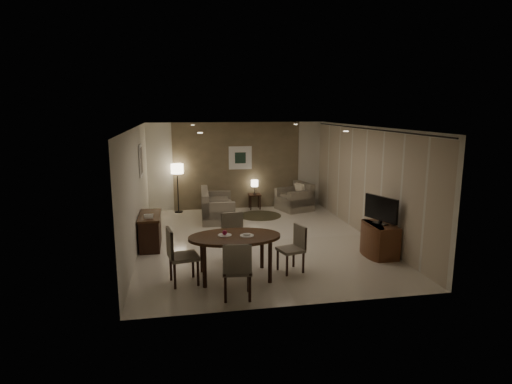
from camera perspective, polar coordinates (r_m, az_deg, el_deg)
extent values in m
cube|color=beige|center=(10.33, 0.20, -6.48)|extent=(5.50, 7.00, 0.00)
cube|color=white|center=(9.85, 0.21, 8.66)|extent=(5.50, 7.00, 0.00)
cube|color=#79664B|center=(13.42, -2.55, 3.53)|extent=(5.50, 0.00, 2.70)
cube|color=beige|center=(9.88, -15.67, 0.36)|extent=(0.00, 7.00, 2.70)
cube|color=beige|center=(10.84, 14.65, 1.34)|extent=(0.00, 7.00, 2.70)
cube|color=#79664B|center=(13.40, -2.54, 3.52)|extent=(3.96, 0.03, 2.70)
cylinder|color=black|center=(10.68, 14.65, 8.17)|extent=(0.03, 6.80, 0.03)
cube|color=silver|center=(13.36, -2.11, 4.58)|extent=(0.72, 0.03, 0.72)
cube|color=#192D20|center=(13.34, -2.10, 4.57)|extent=(0.34, 0.01, 0.34)
cube|color=silver|center=(10.99, -15.11, 4.08)|extent=(0.03, 0.60, 0.80)
cube|color=gray|center=(10.98, -15.03, 4.09)|extent=(0.01, 0.46, 0.64)
cylinder|color=white|center=(7.90, -7.46, 7.83)|extent=(0.10, 0.10, 0.01)
cylinder|color=white|center=(8.51, 11.89, 7.92)|extent=(0.10, 0.10, 0.01)
cylinder|color=white|center=(11.49, -8.44, 8.82)|extent=(0.10, 0.10, 0.01)
cylinder|color=white|center=(11.92, 5.30, 8.97)|extent=(0.10, 0.10, 0.01)
cylinder|color=white|center=(7.98, -4.19, -5.77)|extent=(0.26, 0.26, 0.02)
cylinder|color=white|center=(7.93, -1.23, -5.84)|extent=(0.26, 0.26, 0.02)
sphere|color=#A0123B|center=(7.96, -4.20, -5.40)|extent=(0.09, 0.09, 0.09)
cube|color=white|center=(7.92, -1.23, -5.68)|extent=(0.12, 0.08, 0.03)
cylinder|color=#38311F|center=(12.63, 0.54, -3.16)|extent=(1.24, 1.24, 0.01)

